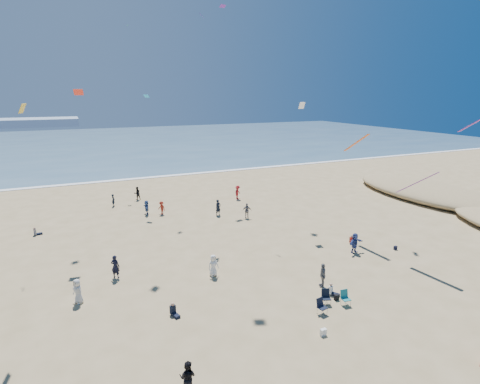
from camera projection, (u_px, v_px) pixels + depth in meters
name	position (u px, v px, depth m)	size (l,w,h in m)	color
ground	(266.00, 340.00, 20.91)	(220.00, 220.00, 0.00)	tan
ocean	(106.00, 143.00, 104.68)	(220.00, 100.00, 0.06)	#476B84
surf_line	(135.00, 179.00, 60.58)	(220.00, 1.20, 0.08)	white
standing_flyers	(216.00, 229.00, 35.62)	(23.35, 39.58, 1.83)	black
seated_group	(254.00, 274.00, 27.72)	(27.47, 30.43, 0.84)	white
chair_cluster	(332.00, 301.00, 23.92)	(2.67, 1.53, 1.00)	black
white_tote	(323.00, 332.00, 21.25)	(0.35, 0.20, 0.40)	white
black_backpack	(337.00, 297.00, 24.93)	(0.30, 0.22, 0.38)	black
navy_bag	(395.00, 248.00, 33.01)	(0.28, 0.18, 0.34)	black
kites_aloft	(288.00, 66.00, 31.95)	(40.52, 42.92, 29.63)	red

